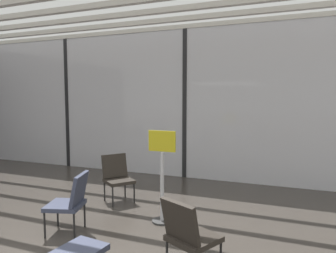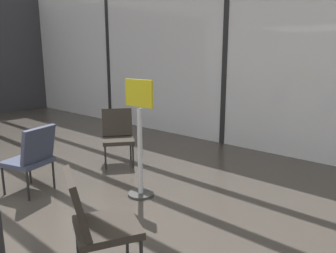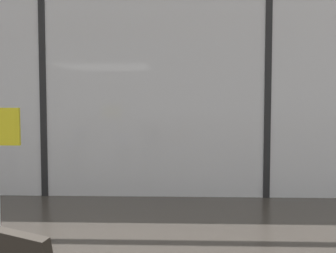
{
  "view_description": "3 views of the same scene",
  "coord_description": "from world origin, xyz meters",
  "px_view_note": "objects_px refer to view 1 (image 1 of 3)",
  "views": [
    {
      "loc": [
        2.42,
        -2.02,
        1.94
      ],
      "look_at": [
        -0.64,
        5.68,
        1.19
      ],
      "focal_mm": 33.54,
      "sensor_mm": 36.0,
      "label": 1
    },
    {
      "loc": [
        3.35,
        -0.24,
        1.71
      ],
      "look_at": [
        0.21,
        3.3,
        0.67
      ],
      "focal_mm": 34.73,
      "sensor_mm": 36.0,
      "label": 2
    },
    {
      "loc": [
        2.16,
        -0.86,
        1.48
      ],
      "look_at": [
        1.88,
        7.53,
        0.96
      ],
      "focal_mm": 41.36,
      "sensor_mm": 36.0,
      "label": 3
    }
  ],
  "objects_px": {
    "parked_airplane": "(192,97)",
    "info_sign": "(162,180)",
    "lounge_chair_5": "(188,232)",
    "lounge_chair_2": "(71,199)",
    "lounge_chair_0": "(117,175)"
  },
  "relations": [
    {
      "from": "lounge_chair_2",
      "to": "lounge_chair_5",
      "type": "distance_m",
      "value": 1.96
    },
    {
      "from": "lounge_chair_5",
      "to": "parked_airplane",
      "type": "bearing_deg",
      "value": -46.43
    },
    {
      "from": "lounge_chair_5",
      "to": "info_sign",
      "type": "relative_size",
      "value": 0.6
    },
    {
      "from": "parked_airplane",
      "to": "lounge_chair_5",
      "type": "bearing_deg",
      "value": -72.79
    },
    {
      "from": "lounge_chair_0",
      "to": "lounge_chair_5",
      "type": "bearing_deg",
      "value": -96.32
    },
    {
      "from": "parked_airplane",
      "to": "lounge_chair_5",
      "type": "xyz_separation_m",
      "value": [
        2.79,
        -8.99,
        -1.49
      ]
    },
    {
      "from": "parked_airplane",
      "to": "lounge_chair_2",
      "type": "bearing_deg",
      "value": -84.15
    },
    {
      "from": "lounge_chair_2",
      "to": "lounge_chair_0",
      "type": "bearing_deg",
      "value": 167.48
    },
    {
      "from": "lounge_chair_2",
      "to": "info_sign",
      "type": "relative_size",
      "value": 0.6
    },
    {
      "from": "parked_airplane",
      "to": "lounge_chair_2",
      "type": "xyz_separation_m",
      "value": [
        0.88,
        -8.55,
        -1.49
      ]
    },
    {
      "from": "parked_airplane",
      "to": "info_sign",
      "type": "height_order",
      "value": "parked_airplane"
    },
    {
      "from": "info_sign",
      "to": "parked_airplane",
      "type": "bearing_deg",
      "value": 104.14
    },
    {
      "from": "parked_airplane",
      "to": "lounge_chair_5",
      "type": "distance_m",
      "value": 9.53
    },
    {
      "from": "info_sign",
      "to": "lounge_chair_0",
      "type": "bearing_deg",
      "value": 151.75
    },
    {
      "from": "lounge_chair_5",
      "to": "info_sign",
      "type": "distance_m",
      "value": 1.54
    }
  ]
}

